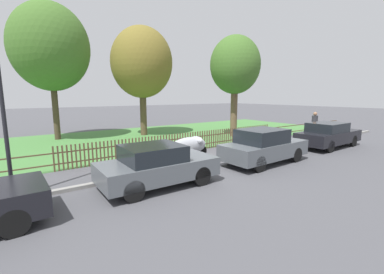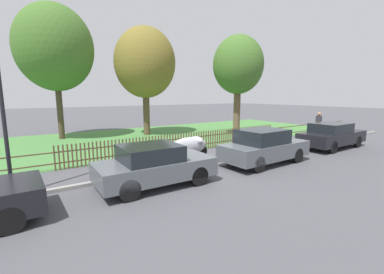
{
  "view_description": "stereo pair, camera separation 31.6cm",
  "coord_description": "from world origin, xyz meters",
  "px_view_note": "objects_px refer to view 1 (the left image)",
  "views": [
    {
      "loc": [
        -7.67,
        -8.38,
        2.98
      ],
      "look_at": [
        -1.03,
        0.92,
        1.1
      ],
      "focal_mm": 24.0,
      "sensor_mm": 36.0,
      "label": 1
    },
    {
      "loc": [
        -7.41,
        -8.56,
        2.98
      ],
      "look_at": [
        -1.03,
        0.92,
        1.1
      ],
      "focal_mm": 24.0,
      "sensor_mm": 36.0,
      "label": 2
    }
  ],
  "objects_px": {
    "parked_car_red_compact": "(328,135)",
    "pedestrian_near_fence": "(314,124)",
    "parked_car_black_saloon": "(157,165)",
    "parked_car_navy_estate": "(264,146)",
    "covered_motorcycle": "(189,146)",
    "tree_behind_motorcycle": "(142,63)",
    "tree_mid_park": "(235,66)",
    "tree_nearest_kerb": "(50,47)"
  },
  "relations": [
    {
      "from": "tree_nearest_kerb",
      "to": "tree_mid_park",
      "type": "relative_size",
      "value": 1.24
    },
    {
      "from": "tree_nearest_kerb",
      "to": "pedestrian_near_fence",
      "type": "bearing_deg",
      "value": -35.44
    },
    {
      "from": "parked_car_black_saloon",
      "to": "parked_car_red_compact",
      "type": "bearing_deg",
      "value": 0.81
    },
    {
      "from": "parked_car_red_compact",
      "to": "tree_nearest_kerb",
      "type": "height_order",
      "value": "tree_nearest_kerb"
    },
    {
      "from": "parked_car_black_saloon",
      "to": "tree_behind_motorcycle",
      "type": "distance_m",
      "value": 12.09
    },
    {
      "from": "tree_nearest_kerb",
      "to": "pedestrian_near_fence",
      "type": "height_order",
      "value": "tree_nearest_kerb"
    },
    {
      "from": "parked_car_navy_estate",
      "to": "pedestrian_near_fence",
      "type": "bearing_deg",
      "value": 13.34
    },
    {
      "from": "tree_nearest_kerb",
      "to": "tree_behind_motorcycle",
      "type": "height_order",
      "value": "tree_nearest_kerb"
    },
    {
      "from": "parked_car_navy_estate",
      "to": "covered_motorcycle",
      "type": "height_order",
      "value": "parked_car_navy_estate"
    },
    {
      "from": "parked_car_black_saloon",
      "to": "parked_car_navy_estate",
      "type": "distance_m",
      "value": 5.18
    },
    {
      "from": "covered_motorcycle",
      "to": "tree_mid_park",
      "type": "distance_m",
      "value": 8.85
    },
    {
      "from": "tree_nearest_kerb",
      "to": "pedestrian_near_fence",
      "type": "relative_size",
      "value": 4.72
    },
    {
      "from": "parked_car_navy_estate",
      "to": "tree_behind_motorcycle",
      "type": "height_order",
      "value": "tree_behind_motorcycle"
    },
    {
      "from": "tree_behind_motorcycle",
      "to": "parked_car_black_saloon",
      "type": "bearing_deg",
      "value": -112.83
    },
    {
      "from": "tree_behind_motorcycle",
      "to": "pedestrian_near_fence",
      "type": "bearing_deg",
      "value": -44.76
    },
    {
      "from": "parked_car_navy_estate",
      "to": "parked_car_red_compact",
      "type": "xyz_separation_m",
      "value": [
        5.8,
        0.12,
        -0.03
      ]
    },
    {
      "from": "covered_motorcycle",
      "to": "pedestrian_near_fence",
      "type": "relative_size",
      "value": 1.15
    },
    {
      "from": "parked_car_navy_estate",
      "to": "tree_behind_motorcycle",
      "type": "bearing_deg",
      "value": 93.12
    },
    {
      "from": "tree_mid_park",
      "to": "pedestrian_near_fence",
      "type": "bearing_deg",
      "value": -50.76
    },
    {
      "from": "pedestrian_near_fence",
      "to": "covered_motorcycle",
      "type": "bearing_deg",
      "value": -145.44
    },
    {
      "from": "tree_mid_park",
      "to": "tree_behind_motorcycle",
      "type": "bearing_deg",
      "value": 140.1
    },
    {
      "from": "parked_car_navy_estate",
      "to": "tree_behind_motorcycle",
      "type": "relative_size",
      "value": 0.54
    },
    {
      "from": "parked_car_black_saloon",
      "to": "tree_nearest_kerb",
      "type": "distance_m",
      "value": 13.09
    },
    {
      "from": "tree_mid_park",
      "to": "parked_car_black_saloon",
      "type": "bearing_deg",
      "value": -147.37
    },
    {
      "from": "parked_car_navy_estate",
      "to": "tree_mid_park",
      "type": "distance_m",
      "value": 8.65
    },
    {
      "from": "parked_car_red_compact",
      "to": "tree_behind_motorcycle",
      "type": "relative_size",
      "value": 0.57
    },
    {
      "from": "parked_car_red_compact",
      "to": "tree_mid_park",
      "type": "height_order",
      "value": "tree_mid_park"
    },
    {
      "from": "parked_car_black_saloon",
      "to": "tree_behind_motorcycle",
      "type": "bearing_deg",
      "value": 68.14
    },
    {
      "from": "parked_car_black_saloon",
      "to": "pedestrian_near_fence",
      "type": "distance_m",
      "value": 13.01
    },
    {
      "from": "parked_car_black_saloon",
      "to": "parked_car_red_compact",
      "type": "xyz_separation_m",
      "value": [
        10.98,
        -0.03,
        0.03
      ]
    },
    {
      "from": "parked_car_navy_estate",
      "to": "tree_behind_motorcycle",
      "type": "xyz_separation_m",
      "value": [
        -0.83,
        10.48,
        4.49
      ]
    },
    {
      "from": "parked_car_black_saloon",
      "to": "tree_mid_park",
      "type": "distance_m",
      "value": 12.02
    },
    {
      "from": "parked_car_navy_estate",
      "to": "covered_motorcycle",
      "type": "bearing_deg",
      "value": 134.51
    },
    {
      "from": "parked_car_red_compact",
      "to": "pedestrian_near_fence",
      "type": "height_order",
      "value": "pedestrian_near_fence"
    },
    {
      "from": "tree_behind_motorcycle",
      "to": "tree_mid_park",
      "type": "distance_m",
      "value": 6.67
    },
    {
      "from": "parked_car_navy_estate",
      "to": "tree_nearest_kerb",
      "type": "distance_m",
      "value": 14.63
    },
    {
      "from": "parked_car_black_saloon",
      "to": "parked_car_red_compact",
      "type": "relative_size",
      "value": 0.86
    },
    {
      "from": "tree_nearest_kerb",
      "to": "parked_car_red_compact",
      "type": "bearing_deg",
      "value": -44.35
    },
    {
      "from": "tree_behind_motorcycle",
      "to": "parked_car_navy_estate",
      "type": "bearing_deg",
      "value": -85.47
    },
    {
      "from": "parked_car_red_compact",
      "to": "tree_behind_motorcycle",
      "type": "distance_m",
      "value": 13.1
    },
    {
      "from": "tree_behind_motorcycle",
      "to": "covered_motorcycle",
      "type": "bearing_deg",
      "value": -100.72
    },
    {
      "from": "parked_car_red_compact",
      "to": "covered_motorcycle",
      "type": "xyz_separation_m",
      "value": [
        -8.18,
        2.18,
        -0.07
      ]
    }
  ]
}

